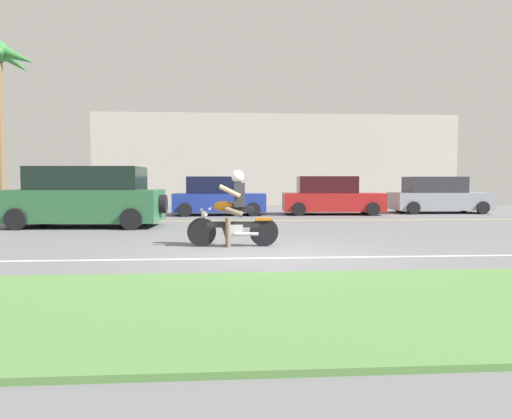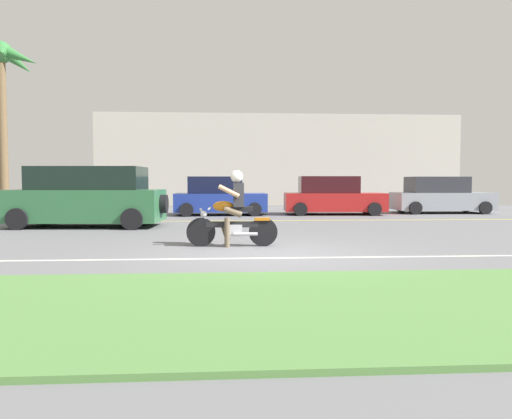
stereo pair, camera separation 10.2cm
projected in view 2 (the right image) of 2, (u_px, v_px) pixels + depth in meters
name	position (u px, v px, depth m)	size (l,w,h in m)	color
ground	(255.00, 237.00, 12.50)	(56.00, 30.00, 0.04)	slate
grass_median	(296.00, 306.00, 5.42)	(56.00, 3.80, 0.06)	#548442
lane_line_near	(267.00, 258.00, 8.98)	(50.40, 0.12, 0.01)	silver
lane_line_far	(246.00, 221.00, 17.51)	(50.40, 0.12, 0.01)	yellow
motorcyclist	(233.00, 214.00, 10.59)	(1.99, 0.65, 1.66)	black
suv_nearby	(87.00, 198.00, 15.16)	(4.94, 2.42, 1.88)	#2D663D
parked_car_0	(102.00, 197.00, 22.04)	(3.87, 1.88, 1.53)	#8C939E
parked_car_1	(219.00, 197.00, 20.53)	(3.87, 2.08, 1.62)	navy
parked_car_2	(332.00, 197.00, 20.85)	(4.35, 2.18, 1.64)	#AD1E1E
parked_car_3	(440.00, 196.00, 21.77)	(4.30, 2.04, 1.63)	#8C939E
palm_tree_0	(1.00, 69.00, 23.91)	(3.94, 3.94, 8.42)	brown
building_far	(278.00, 161.00, 30.44)	(21.60, 4.00, 5.39)	#BCB7AD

